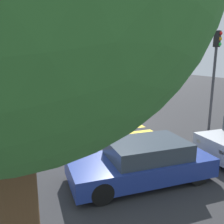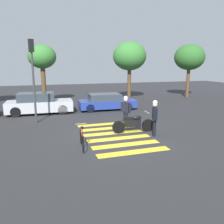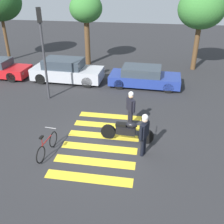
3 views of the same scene
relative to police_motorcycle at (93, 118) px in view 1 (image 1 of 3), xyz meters
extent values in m
plane|color=#2B2B2D|center=(-1.02, -0.27, -0.46)|extent=(60.00, 60.00, 0.00)
cylinder|color=black|center=(0.80, -0.05, -0.14)|extent=(0.64, 0.18, 0.64)
cylinder|color=black|center=(-0.79, 0.05, -0.14)|extent=(0.64, 0.18, 0.64)
cube|color=black|center=(-0.04, 0.00, 0.04)|extent=(0.82, 0.33, 0.36)
ellipsoid|color=black|center=(0.19, -0.01, 0.31)|extent=(0.50, 0.27, 0.24)
cube|color=black|center=(-0.24, 0.02, 0.28)|extent=(0.46, 0.27, 0.12)
cylinder|color=#A5A5AD|center=(0.72, -0.05, 0.56)|extent=(0.08, 0.62, 0.04)
torus|color=black|center=(-2.87, -0.89, -0.13)|extent=(0.10, 0.65, 0.65)
torus|color=black|center=(-2.96, -1.93, -0.13)|extent=(0.10, 0.65, 0.65)
cylinder|color=maroon|center=(-2.92, -1.41, 0.15)|extent=(0.11, 0.81, 0.04)
cylinder|color=maroon|center=(-2.94, -1.73, 0.32)|extent=(0.03, 0.03, 0.34)
cube|color=black|center=(-2.94, -1.73, 0.50)|extent=(0.12, 0.21, 0.06)
cylinder|color=#99999E|center=(-2.88, -1.00, 0.47)|extent=(0.46, 0.07, 0.03)
cylinder|color=black|center=(0.70, -0.94, -0.05)|extent=(0.14, 0.14, 0.82)
cylinder|color=black|center=(0.76, -0.78, -0.05)|extent=(0.14, 0.14, 0.82)
cube|color=black|center=(0.73, -0.86, 0.65)|extent=(0.36, 0.52, 0.58)
sphere|color=beige|center=(0.73, -0.86, 1.09)|extent=(0.22, 0.22, 0.22)
cylinder|color=black|center=(0.63, -1.13, 0.65)|extent=(0.09, 0.09, 0.55)
cylinder|color=black|center=(0.83, -0.59, 0.65)|extent=(0.09, 0.09, 0.55)
sphere|color=white|center=(0.73, -0.86, 1.19)|extent=(0.23, 0.23, 0.23)
cylinder|color=black|center=(0.07, 1.12, -0.06)|extent=(0.14, 0.14, 0.80)
cylinder|color=black|center=(-0.03, 1.27, -0.06)|extent=(0.14, 0.14, 0.80)
cube|color=black|center=(0.02, 1.19, 0.62)|extent=(0.43, 0.50, 0.57)
sphere|color=tan|center=(0.02, 1.19, 1.06)|extent=(0.22, 0.22, 0.22)
cylinder|color=black|center=(0.18, 0.96, 0.62)|extent=(0.09, 0.09, 0.54)
cylinder|color=black|center=(-0.14, 1.43, 0.62)|extent=(0.09, 0.09, 0.54)
sphere|color=white|center=(0.02, 1.19, 1.15)|extent=(0.23, 0.23, 0.23)
cube|color=yellow|center=(-1.02, -2.52, -0.45)|extent=(3.06, 0.45, 0.01)
cube|color=yellow|center=(-1.02, -1.62, -0.45)|extent=(3.06, 0.45, 0.01)
cube|color=yellow|center=(-1.02, -0.72, -0.45)|extent=(3.06, 0.45, 0.01)
cube|color=yellow|center=(-1.02, 0.18, -0.45)|extent=(3.06, 0.45, 0.01)
cube|color=yellow|center=(-1.02, 1.08, -0.45)|extent=(3.06, 0.45, 0.01)
cube|color=yellow|center=(-1.02, 1.98, -0.45)|extent=(3.06, 0.45, 0.01)
cylinder|color=black|center=(-3.04, 5.40, -0.12)|extent=(0.69, 0.24, 0.68)
cube|color=#F2EDCC|center=(-2.32, 6.69, 0.20)|extent=(0.09, 0.20, 0.12)
cube|color=#F2EDCC|center=(-2.36, 5.58, 0.20)|extent=(0.09, 0.20, 0.12)
cylinder|color=black|center=(1.90, 6.96, -0.15)|extent=(0.62, 0.24, 0.61)
cylinder|color=black|center=(1.84, 5.37, -0.15)|extent=(0.62, 0.24, 0.61)
cylinder|color=black|center=(-1.02, 7.06, -0.15)|extent=(0.62, 0.24, 0.61)
cylinder|color=black|center=(-1.08, 5.47, -0.15)|extent=(0.62, 0.24, 0.61)
cube|color=navy|center=(0.41, 6.22, -0.01)|extent=(4.36, 1.97, 0.56)
cube|color=#333D47|center=(0.20, 6.22, 0.52)|extent=(2.38, 1.68, 0.49)
cube|color=#F2EDCC|center=(2.54, 6.72, 0.08)|extent=(0.09, 0.20, 0.12)
cube|color=#F2EDCC|center=(2.50, 5.56, 0.08)|extent=(0.09, 0.20, 0.12)
cylinder|color=#38383D|center=(-4.78, 3.49, 1.59)|extent=(0.12, 0.12, 4.10)
cube|color=black|center=(-4.78, 3.49, 4.00)|extent=(0.32, 0.32, 0.70)
sphere|color=red|center=(-4.84, 3.61, 4.23)|extent=(0.16, 0.16, 0.16)
sphere|color=orange|center=(-4.84, 3.61, 4.00)|extent=(0.16, 0.16, 0.16)
sphere|color=green|center=(-4.84, 3.61, 3.77)|extent=(0.16, 0.16, 0.16)
camera|label=1|loc=(3.68, 12.14, 3.21)|focal=38.57mm
camera|label=2|loc=(-4.43, -10.41, 2.98)|focal=36.52mm
camera|label=3|loc=(0.88, -9.21, 5.77)|focal=42.12mm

